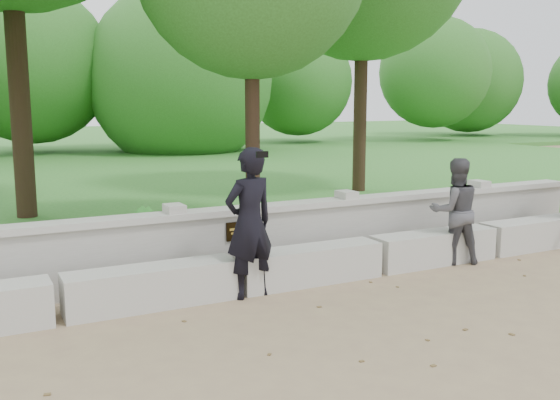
{
  "coord_description": "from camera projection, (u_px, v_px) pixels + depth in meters",
  "views": [
    {
      "loc": [
        -2.78,
        -4.64,
        2.25
      ],
      "look_at": [
        0.57,
        1.87,
        1.08
      ],
      "focal_mm": 40.0,
      "sensor_mm": 36.0,
      "label": 1
    }
  ],
  "objects": [
    {
      "name": "parapet_wall",
      "position": [
        214.0,
        243.0,
        7.9
      ],
      "size": [
        12.5,
        0.35,
        0.9
      ],
      "color": "#ACAAA2",
      "rests_on": "ground"
    },
    {
      "name": "lawn",
      "position": [
        70.0,
        175.0,
        17.96
      ],
      "size": [
        40.0,
        22.0,
        0.25
      ],
      "primitive_type": "cube",
      "color": "#2A7125",
      "rests_on": "ground"
    },
    {
      "name": "ground",
      "position": [
        318.0,
        350.0,
        5.69
      ],
      "size": [
        80.0,
        80.0,
        0.0
      ],
      "primitive_type": "plane",
      "color": "#937E5A",
      "rests_on": "ground"
    },
    {
      "name": "visitor_left",
      "position": [
        455.0,
        211.0,
        8.63
      ],
      "size": [
        0.86,
        0.77,
        1.48
      ],
      "color": "#46454B",
      "rests_on": "ground"
    },
    {
      "name": "man_main",
      "position": [
        249.0,
        223.0,
        7.11
      ],
      "size": [
        0.7,
        0.63,
        1.74
      ],
      "color": "black",
      "rests_on": "ground"
    },
    {
      "name": "shrub_c",
      "position": [
        339.0,
        215.0,
        9.56
      ],
      "size": [
        0.61,
        0.59,
        0.52
      ],
      "primitive_type": "imported",
      "rotation": [
        0.0,
        0.0,
        3.69
      ],
      "color": "green",
      "rests_on": "lawn"
    },
    {
      "name": "shrub_b",
      "position": [
        143.0,
        231.0,
        8.17
      ],
      "size": [
        0.36,
        0.4,
        0.62
      ],
      "primitive_type": "imported",
      "rotation": [
        0.0,
        0.0,
        1.84
      ],
      "color": "green",
      "rests_on": "lawn"
    },
    {
      "name": "concrete_bench",
      "position": [
        236.0,
        275.0,
        7.32
      ],
      "size": [
        11.9,
        0.45,
        0.45
      ],
      "color": "#B7B4AD",
      "rests_on": "ground"
    }
  ]
}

